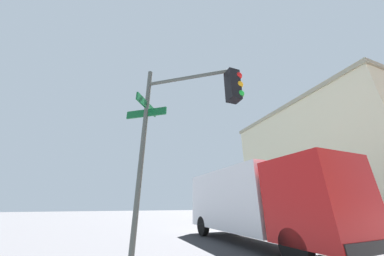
% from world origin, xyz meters
% --- Properties ---
extents(traffic_signal_near, '(1.88, 2.47, 5.08)m').
position_xyz_m(traffic_signal_near, '(-6.07, -6.49, 3.59)').
color(traffic_signal_near, '#474C47').
rests_on(traffic_signal_near, ground_plane).
extents(building_stucco, '(16.14, 18.67, 11.65)m').
position_xyz_m(building_stucco, '(-15.92, 17.19, 5.83)').
color(building_stucco, beige).
rests_on(building_stucco, ground_plane).
extents(box_truck_second, '(8.93, 2.64, 3.33)m').
position_xyz_m(box_truck_second, '(-10.26, -1.80, 1.86)').
color(box_truck_second, '#B21919').
rests_on(box_truck_second, ground_plane).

